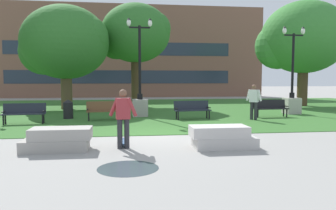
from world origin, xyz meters
TOP-DOWN VIEW (x-y plane):
  - ground_plane at (0.00, 0.00)m, footprint 140.00×140.00m
  - grass_lawn at (0.00, 10.00)m, footprint 40.00×20.00m
  - concrete_block_center at (-2.93, -2.02)m, footprint 1.89×0.90m
  - concrete_block_left at (1.74, -2.24)m, footprint 1.89×0.90m
  - person_skateboarder at (-1.11, -2.01)m, footprint 0.83×0.29m
  - skateboard at (-1.15, -1.51)m, footprint 0.29×1.03m
  - puddle at (-1.00, -4.13)m, footprint 1.39×1.39m
  - park_bench_near_left at (-5.50, 3.72)m, footprint 1.84×0.68m
  - park_bench_near_right at (2.23, 4.40)m, footprint 1.85×0.76m
  - park_bench_far_left at (-1.99, 4.53)m, footprint 1.85×0.72m
  - park_bench_far_right at (6.44, 4.74)m, footprint 1.82×0.61m
  - lamp_post_center at (-0.28, 5.91)m, footprint 1.32×0.80m
  - lamp_post_left at (8.37, 6.12)m, footprint 1.32×0.80m
  - tree_near_right at (11.87, 11.32)m, footprint 6.46×6.15m
  - tree_far_left at (-4.95, 10.80)m, footprint 5.90×5.62m
  - tree_far_right at (-0.33, 12.76)m, footprint 5.26×5.01m
  - trash_bin at (-3.89, 5.37)m, footprint 0.49×0.49m
  - person_bystander_near_lawn at (5.14, 3.73)m, footprint 0.62×0.68m
  - building_facade_distant at (-1.52, 24.50)m, footprint 31.62×1.03m

SIDE VIEW (x-z plane):
  - ground_plane at x=0.00m, z-range 0.00..0.00m
  - puddle at x=-1.00m, z-range 0.00..0.01m
  - grass_lawn at x=0.00m, z-range 0.00..0.02m
  - skateboard at x=-1.15m, z-range 0.02..0.15m
  - concrete_block_center at x=-2.93m, z-range -0.01..0.63m
  - concrete_block_left at x=1.74m, z-range -0.01..0.63m
  - trash_bin at x=-3.89m, z-range 0.02..0.98m
  - park_bench_near_left at x=-5.50m, z-range 0.09..0.99m
  - park_bench_near_right at x=2.23m, z-range 0.09..0.99m
  - park_bench_far_left at x=-1.99m, z-range 0.09..0.99m
  - park_bench_far_right at x=6.44m, z-range 0.09..0.99m
  - person_skateboarder at x=-1.11m, z-range 0.11..1.82m
  - person_bystander_near_lawn at x=5.14m, z-range 0.13..1.84m
  - lamp_post_left at x=8.37m, z-range -1.44..3.49m
  - lamp_post_center at x=-0.28m, z-range -1.51..3.63m
  - tree_far_left at x=-4.95m, z-range 0.93..7.68m
  - tree_near_right at x=11.87m, z-range 1.14..8.75m
  - building_facade_distant at x=-1.52m, z-range -0.01..9.91m
  - tree_far_right at x=-0.33m, z-range 1.51..8.93m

